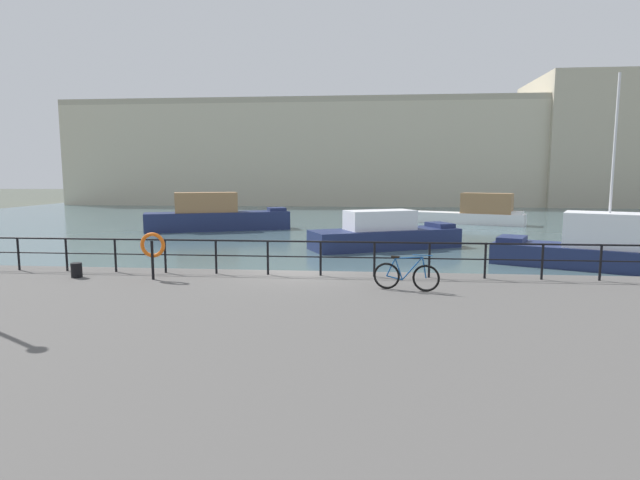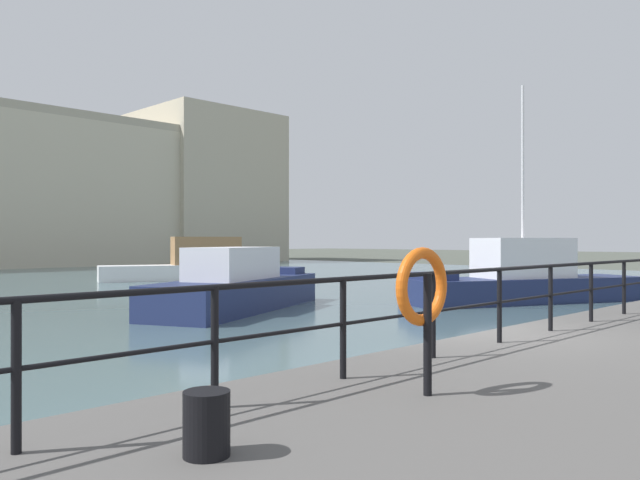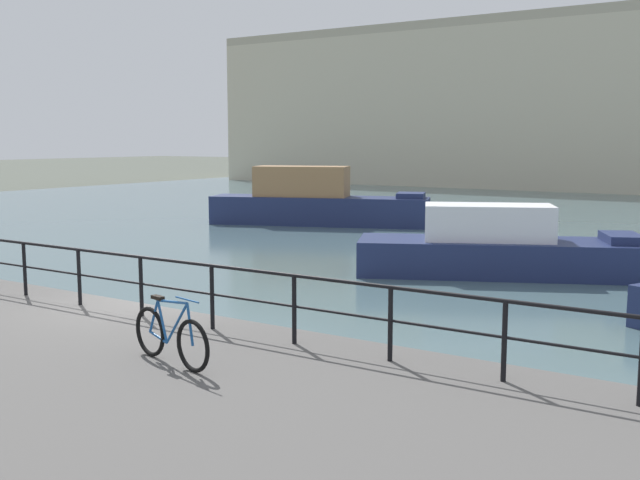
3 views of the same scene
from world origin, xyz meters
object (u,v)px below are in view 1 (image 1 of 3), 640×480
parked_bicycle (406,276)px  life_ring_stand (153,247)px  moored_cabin_cruiser (607,249)px  moored_red_daysailer (216,216)px  mooring_bollard (77,270)px  moored_harbor_tender (475,212)px  moored_green_narrowboat (385,234)px  harbor_building (396,154)px

parked_bicycle → life_ring_stand: size_ratio=1.25×
moored_cabin_cruiser → parked_bicycle: moored_cabin_cruiser is taller
moored_red_daysailer → life_ring_stand: moored_red_daysailer is taller
moored_cabin_cruiser → parked_bicycle: size_ratio=5.24×
moored_red_daysailer → moored_cabin_cruiser: bearing=-53.6°
mooring_bollard → moored_red_daysailer: bearing=95.1°
moored_cabin_cruiser → moored_red_daysailer: bearing=-7.8°
moored_red_daysailer → parked_bicycle: 23.95m
moored_harbor_tender → life_ring_stand: 30.44m
moored_cabin_cruiser → parked_bicycle: (-8.72, -7.96, 0.31)m
moored_red_daysailer → moored_harbor_tender: (19.03, 6.40, -0.07)m
moored_red_daysailer → life_ring_stand: bearing=-99.1°
moored_red_daysailer → moored_cabin_cruiser: 24.10m
moored_cabin_cruiser → parked_bicycle: bearing=67.3°
moored_cabin_cruiser → mooring_bollard: (-18.48, -7.13, 0.15)m
moored_green_narrowboat → parked_bicycle: (0.11, -13.16, 0.39)m
moored_green_narrowboat → life_ring_stand: 14.35m
harbor_building → parked_bicycle: (-2.73, -55.02, -5.47)m
harbor_building → moored_cabin_cruiser: 47.79m
life_ring_stand → moored_harbor_tender: bearing=60.9°
moored_green_narrowboat → moored_cabin_cruiser: bearing=-55.6°
moored_green_narrowboat → harbor_building: bearing=60.9°
moored_green_narrowboat → parked_bicycle: size_ratio=4.68×
moored_red_daysailer → moored_green_narrowboat: (11.44, -7.82, -0.26)m
harbor_building → moored_red_daysailer: harbor_building is taller
harbor_building → moored_green_narrowboat: harbor_building is taller
harbor_building → moored_cabin_cruiser: harbor_building is taller
harbor_building → moored_harbor_tender: bearing=-80.3°
moored_harbor_tender → parked_bicycle: moored_harbor_tender is taller
moored_green_narrowboat → parked_bicycle: bearing=-114.7°
harbor_building → moored_red_daysailer: size_ratio=7.37×
mooring_bollard → life_ring_stand: life_ring_stand is taller
moored_red_daysailer → harbor_building: bearing=46.3°
moored_cabin_cruiser → harbor_building: bearing=-57.8°
moored_harbor_tender → mooring_bollard: moored_harbor_tender is taller
moored_green_narrowboat → mooring_bollard: (-9.65, -12.33, 0.22)m
parked_bicycle → moored_cabin_cruiser: bearing=54.7°
moored_green_narrowboat → life_ring_stand: life_ring_stand is taller
parked_bicycle → moored_red_daysailer: bearing=131.2°
harbor_building → moored_harbor_tender: 28.61m
harbor_building → mooring_bollard: harbor_building is taller
harbor_building → moored_green_narrowboat: bearing=-93.9°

